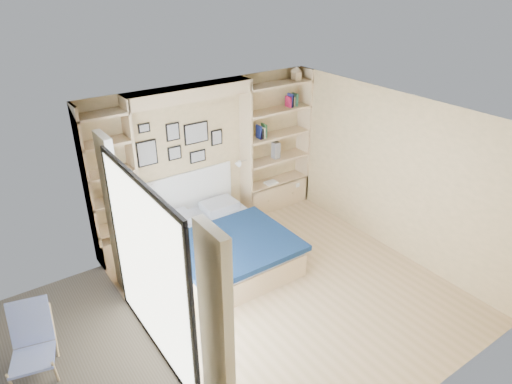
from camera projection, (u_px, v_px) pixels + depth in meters
ground at (287, 288)px, 6.47m from camera, size 4.50×4.50×0.00m
room_shell at (207, 188)px, 6.90m from camera, size 4.50×4.50×4.50m
bed at (221, 245)px, 6.94m from camera, size 1.75×2.21×1.07m
photo_gallery at (180, 143)px, 7.14m from camera, size 1.48×0.02×0.82m
reading_lamps at (197, 174)px, 7.28m from camera, size 1.92×0.12×0.15m
shelf_decor at (264, 123)px, 7.77m from camera, size 3.57×0.23×2.03m
deck_chair at (32, 341)px, 5.06m from camera, size 0.63×0.85×0.77m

